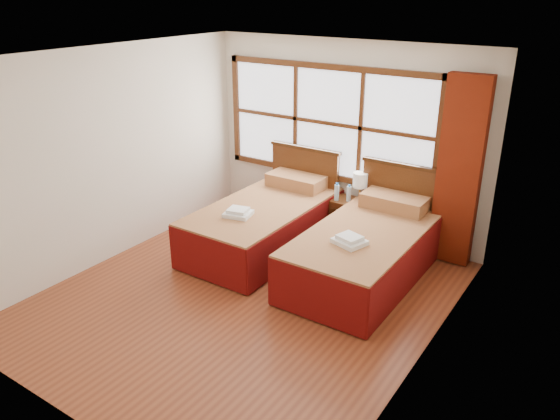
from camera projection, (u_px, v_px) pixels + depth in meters
The scene contains 15 objects.
floor at pixel (246, 297), 6.09m from camera, with size 4.50×4.50×0.00m, color brown.
ceiling at pixel (239, 57), 5.09m from camera, with size 4.50×4.50×0.00m, color white.
wall_back at pixel (345, 139), 7.32m from camera, with size 4.00×4.00×0.00m, color silver.
wall_left at pixel (112, 156), 6.62m from camera, with size 4.50×4.50×0.00m, color silver.
wall_right at pixel (432, 233), 4.56m from camera, with size 4.50×4.50×0.00m, color silver.
window at pixel (327, 123), 7.34m from camera, with size 3.16×0.06×1.56m.
curtain at pixel (459, 173), 6.44m from camera, with size 0.50×0.16×2.30m, color maroon.
bed_left at pixel (267, 221), 7.16m from camera, with size 1.17×2.26×1.14m.
bed_right at pixel (367, 249), 6.41m from camera, with size 1.18×2.28×1.15m.
nightstand at pixel (348, 219), 7.39m from camera, with size 0.42×0.41×0.56m.
towels_left at pixel (238, 213), 6.65m from camera, with size 0.37×0.34×0.09m.
towels_right at pixel (350, 240), 5.92m from camera, with size 0.39×0.36×0.10m.
lamp at pixel (360, 181), 7.20m from camera, with size 0.19×0.19×0.38m.
bottle_near at pixel (337, 192), 7.25m from camera, with size 0.06×0.06×0.24m.
bottle_far at pixel (349, 194), 7.22m from camera, with size 0.06×0.06×0.23m.
Camera 1 is at (3.24, -4.15, 3.23)m, focal length 35.00 mm.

